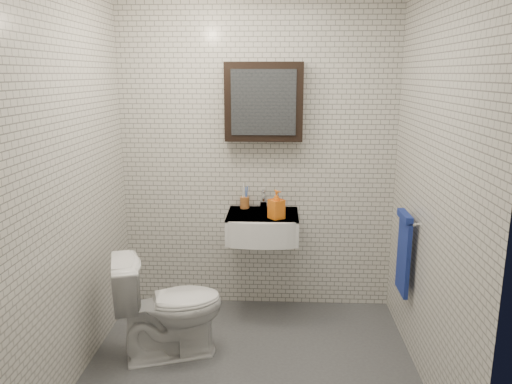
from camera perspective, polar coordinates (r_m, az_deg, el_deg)
ground at (r=3.52m, az=-0.58°, el=-19.39°), size 2.20×2.00×0.01m
room_shell at (r=3.00m, az=-0.65°, el=4.81°), size 2.22×2.02×2.51m
washbasin at (r=3.87m, az=0.75°, el=-4.00°), size 0.55×0.50×0.20m
faucet at (r=4.02m, az=0.85°, el=-0.96°), size 0.06×0.20×0.15m
mirror_cabinet at (r=3.89m, az=0.89°, el=10.25°), size 0.60×0.15×0.60m
towel_rail at (r=3.62m, az=16.56°, el=-6.35°), size 0.09×0.30×0.58m
toothbrush_cup at (r=4.03m, az=-1.30°, el=-1.14°), size 0.09×0.09×0.20m
soap_bottle at (r=3.73m, az=2.35°, el=-1.43°), size 0.14×0.14×0.22m
toilet at (r=3.55m, az=-9.91°, el=-12.66°), size 0.81×0.61×0.74m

